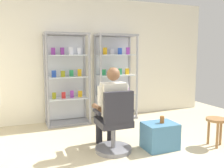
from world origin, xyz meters
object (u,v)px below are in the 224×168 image
(display_cabinet_left, at_px, (67,78))
(seated_shopkeeper, at_px, (111,104))
(tea_glass, at_px, (162,120))
(wooden_stool, at_px, (216,124))
(office_chair, at_px, (115,127))
(display_cabinet_right, at_px, (115,76))
(storage_crate, at_px, (160,136))

(display_cabinet_left, relative_size, seated_shopkeeper, 1.47)
(tea_glass, bearing_deg, wooden_stool, -14.18)
(seated_shopkeeper, xyz_separation_m, tea_glass, (0.74, -0.29, -0.24))
(tea_glass, bearing_deg, office_chair, 170.30)
(display_cabinet_right, xyz_separation_m, storage_crate, (-0.02, -1.94, -0.76))
(wooden_stool, bearing_deg, storage_crate, 165.43)
(display_cabinet_right, height_order, storage_crate, display_cabinet_right)
(display_cabinet_right, height_order, wooden_stool, display_cabinet_right)
(display_cabinet_right, bearing_deg, wooden_stool, -67.97)
(office_chair, relative_size, storage_crate, 1.87)
(office_chair, relative_size, tea_glass, 8.76)
(display_cabinet_right, xyz_separation_m, wooden_stool, (0.88, -2.17, -0.60))
(seated_shopkeeper, xyz_separation_m, wooden_stool, (1.62, -0.51, -0.35))
(storage_crate, relative_size, wooden_stool, 1.12)
(seated_shopkeeper, relative_size, tea_glass, 11.78)
(display_cabinet_left, xyz_separation_m, wooden_stool, (1.98, -2.17, -0.60))
(storage_crate, distance_m, wooden_stool, 0.94)
(storage_crate, bearing_deg, display_cabinet_left, 119.11)
(seated_shopkeeper, bearing_deg, tea_glass, -21.34)
(display_cabinet_left, height_order, wooden_stool, display_cabinet_left)
(seated_shopkeeper, distance_m, storage_crate, 0.92)
(office_chair, xyz_separation_m, seated_shopkeeper, (0.00, 0.16, 0.32))
(display_cabinet_left, relative_size, tea_glass, 17.34)
(seated_shopkeeper, relative_size, wooden_stool, 2.82)
(display_cabinet_right, distance_m, tea_glass, 2.01)
(tea_glass, bearing_deg, display_cabinet_right, 90.10)
(display_cabinet_left, xyz_separation_m, office_chair, (0.36, -1.82, -0.57))
(tea_glass, relative_size, wooden_stool, 0.24)
(display_cabinet_left, distance_m, seated_shopkeeper, 1.71)
(seated_shopkeeper, height_order, tea_glass, seated_shopkeeper)
(office_chair, height_order, storage_crate, office_chair)
(office_chair, bearing_deg, wooden_stool, -12.14)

